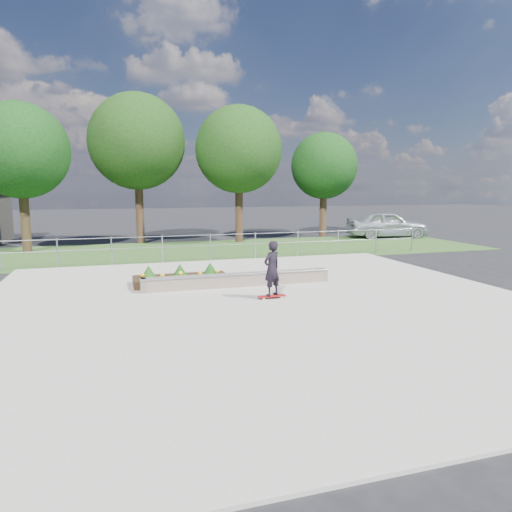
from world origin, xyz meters
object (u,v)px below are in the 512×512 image
(planter_bed, at_px, (181,278))
(parked_car, at_px, (387,224))
(grind_ledge, at_px, (238,280))
(skateboarder, at_px, (272,269))

(planter_bed, relative_size, parked_car, 0.60)
(grind_ledge, distance_m, parked_car, 17.05)
(grind_ledge, distance_m, skateboarder, 2.02)
(grind_ledge, relative_size, parked_car, 1.20)
(grind_ledge, xyz_separation_m, planter_bed, (-1.68, 0.91, -0.02))
(parked_car, bearing_deg, grind_ledge, 142.64)
(grind_ledge, bearing_deg, parked_car, 41.95)
(parked_car, bearing_deg, planter_bed, 136.83)
(parked_car, bearing_deg, skateboarder, 148.05)
(skateboarder, bearing_deg, parked_car, 47.36)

